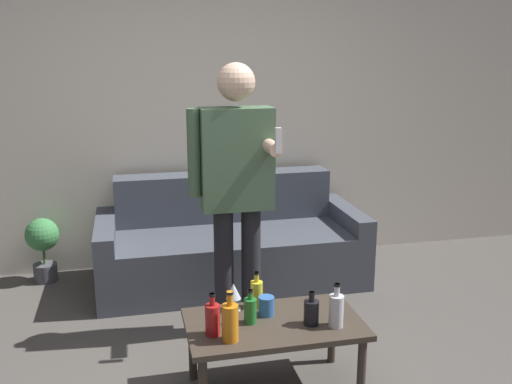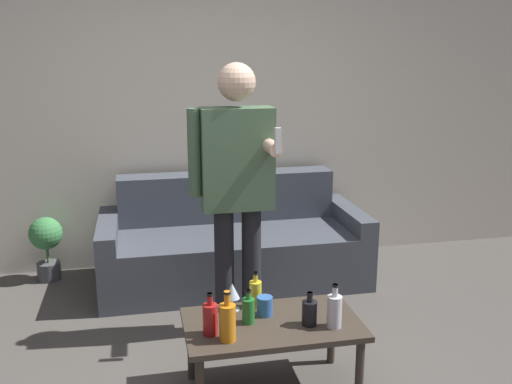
{
  "view_description": "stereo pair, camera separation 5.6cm",
  "coord_description": "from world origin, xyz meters",
  "px_view_note": "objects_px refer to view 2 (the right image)",
  "views": [
    {
      "loc": [
        -0.52,
        -2.29,
        1.75
      ],
      "look_at": [
        0.19,
        0.81,
        0.95
      ],
      "focal_mm": 40.0,
      "sensor_mm": 36.0,
      "label": 1
    },
    {
      "loc": [
        -0.47,
        -2.3,
        1.75
      ],
      "look_at": [
        0.19,
        0.81,
        0.95
      ],
      "focal_mm": 40.0,
      "sensor_mm": 36.0,
      "label": 2
    }
  ],
  "objects_px": {
    "couch": "(232,244)",
    "bottle_orange": "(227,321)",
    "person_standing_front": "(236,180)",
    "coffee_table": "(272,330)"
  },
  "relations": [
    {
      "from": "couch",
      "to": "coffee_table",
      "type": "xyz_separation_m",
      "value": [
        -0.05,
        -1.54,
        0.07
      ]
    },
    {
      "from": "bottle_orange",
      "to": "coffee_table",
      "type": "bearing_deg",
      "value": 29.03
    },
    {
      "from": "couch",
      "to": "person_standing_front",
      "type": "distance_m",
      "value": 1.11
    },
    {
      "from": "couch",
      "to": "coffee_table",
      "type": "bearing_deg",
      "value": -91.97
    },
    {
      "from": "couch",
      "to": "person_standing_front",
      "type": "bearing_deg",
      "value": -97.44
    },
    {
      "from": "couch",
      "to": "bottle_orange",
      "type": "distance_m",
      "value": 1.72
    },
    {
      "from": "couch",
      "to": "person_standing_front",
      "type": "relative_size",
      "value": 1.18
    },
    {
      "from": "couch",
      "to": "coffee_table",
      "type": "distance_m",
      "value": 1.55
    },
    {
      "from": "couch",
      "to": "bottle_orange",
      "type": "xyz_separation_m",
      "value": [
        -0.31,
        -1.68,
        0.21
      ]
    },
    {
      "from": "person_standing_front",
      "to": "bottle_orange",
      "type": "bearing_deg",
      "value": -103.17
    }
  ]
}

